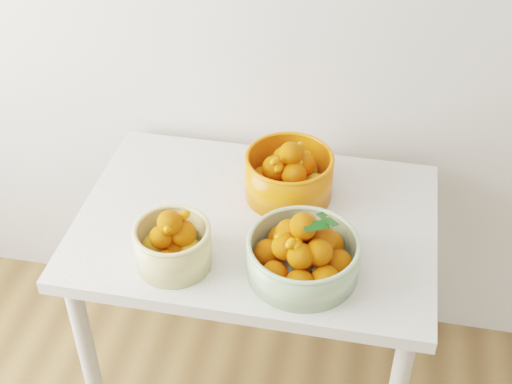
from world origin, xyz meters
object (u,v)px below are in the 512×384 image
bowl_cream (173,244)px  bowl_orange (289,175)px  bowl_green (303,254)px  table (256,244)px

bowl_cream → bowl_orange: bearing=53.8°
bowl_green → bowl_orange: bearing=105.8°
table → bowl_green: (0.16, -0.18, 0.16)m
table → bowl_green: bowl_green is taller
table → bowl_orange: size_ratio=3.13×
table → bowl_cream: size_ratio=4.31×
bowl_orange → table: bearing=-119.0°
bowl_cream → bowl_green: bowl_green is taller
bowl_green → bowl_cream: bearing=-174.9°
bowl_cream → bowl_green: 0.33m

